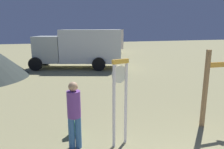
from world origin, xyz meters
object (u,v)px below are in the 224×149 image
Objects in this scene: standing_clock at (120,94)px; box_truck_near at (81,47)px; box_truck_far at (93,40)px; backpack at (73,129)px; person_near_clock at (74,112)px; arrow_sign at (215,78)px.

box_truck_near is at bearing 85.20° from standing_clock.
backpack is at bearing -104.76° from box_truck_far.
backpack is at bearing 142.19° from standing_clock.
box_truck_near reaches higher than person_near_clock.
backpack is at bearing 86.28° from person_near_clock.
box_truck_far reaches higher than standing_clock.
box_truck_far is at bearing 87.97° from arrow_sign.
standing_clock is at bearing -176.65° from arrow_sign.
box_truck_near is at bearing 78.93° from backpack.
arrow_sign is 10.54m from box_truck_near.
arrow_sign reaches higher than backpack.
standing_clock is 10.55m from box_truck_near.
box_truck_near reaches higher than arrow_sign.
standing_clock is 2.95m from arrow_sign.
box_truck_near is 8.22m from box_truck_far.
person_near_clock is at bearing -93.72° from backpack.
person_near_clock is at bearing 169.91° from standing_clock.
box_truck_near is (1.90, 9.72, 1.30)m from backpack.
person_near_clock is 4.22× the size of backpack.
box_truck_far reaches higher than person_near_clock.
standing_clock is at bearing -101.11° from box_truck_far.
arrow_sign is at bearing -78.71° from box_truck_near.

